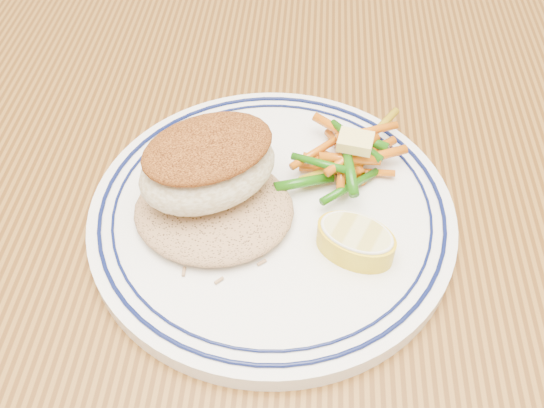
{
  "coord_description": "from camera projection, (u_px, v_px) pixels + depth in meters",
  "views": [
    {
      "loc": [
        -0.01,
        -0.28,
        1.11
      ],
      "look_at": [
        -0.03,
        0.01,
        0.77
      ],
      "focal_mm": 40.0,
      "sensor_mm": 36.0,
      "label": 1
    }
  ],
  "objects": [
    {
      "name": "vegetable_pile",
      "position": [
        348.0,
        157.0,
        0.47
      ],
      "size": [
        0.1,
        0.1,
        0.03
      ],
      "color": "#C15709",
      "rests_on": "plate"
    },
    {
      "name": "plate",
      "position": [
        272.0,
        213.0,
        0.46
      ],
      "size": [
        0.27,
        0.27,
        0.02
      ],
      "color": "white",
      "rests_on": "dining_table"
    },
    {
      "name": "lemon_wedge",
      "position": [
        356.0,
        240.0,
        0.42
      ],
      "size": [
        0.07,
        0.07,
        0.02
      ],
      "color": "yellow",
      "rests_on": "plate"
    },
    {
      "name": "butter_pat",
      "position": [
        355.0,
        142.0,
        0.46
      ],
      "size": [
        0.03,
        0.02,
        0.01
      ],
      "primitive_type": "cube",
      "rotation": [
        0.0,
        0.0,
        -0.19
      ],
      "color": "#F4DF77",
      "rests_on": "vegetable_pile"
    },
    {
      "name": "rice_pilaf",
      "position": [
        214.0,
        207.0,
        0.44
      ],
      "size": [
        0.12,
        0.1,
        0.02
      ],
      "primitive_type": "ellipsoid",
      "color": "#9F774F",
      "rests_on": "plate"
    },
    {
      "name": "dining_table",
      "position": [
        301.0,
        305.0,
        0.53
      ],
      "size": [
        1.5,
        0.9,
        0.75
      ],
      "color": "#512F10",
      "rests_on": "ground"
    },
    {
      "name": "fish_fillet",
      "position": [
        208.0,
        164.0,
        0.43
      ],
      "size": [
        0.12,
        0.12,
        0.05
      ],
      "color": "beige",
      "rests_on": "rice_pilaf"
    }
  ]
}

